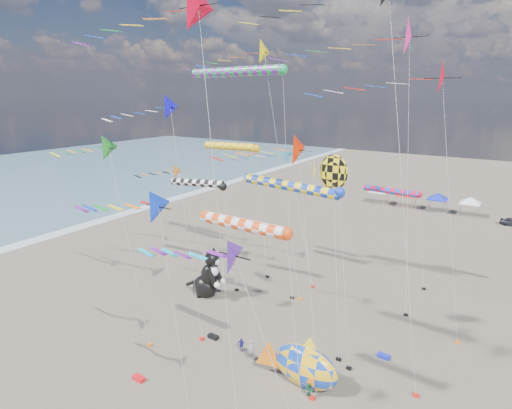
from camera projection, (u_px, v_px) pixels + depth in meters
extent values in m
cone|color=red|center=(200.00, 1.00, 19.04)|extent=(2.65, 2.83, 2.92)
cylinder|color=#B2B2B2|center=(221.00, 239.00, 21.71)|extent=(1.88, 0.02, 23.81)
cone|color=red|center=(454.00, 77.00, 28.34)|extent=(2.55, 2.73, 2.82)
cylinder|color=#B2B2B2|center=(456.00, 219.00, 30.37)|extent=(2.77, 0.02, 20.67)
cube|color=black|center=(457.00, 342.00, 32.36)|extent=(0.36, 0.24, 0.20)
cone|color=#531EA0|center=(285.00, 257.00, 15.66)|extent=(1.58, 1.70, 1.75)
cone|color=#1D76BE|center=(299.00, 156.00, 39.18)|extent=(1.66, 1.78, 1.84)
cylinder|color=#B2B2B2|center=(306.00, 224.00, 40.46)|extent=(2.08, 0.02, 13.66)
cube|color=black|center=(313.00, 287.00, 41.70)|extent=(0.36, 0.24, 0.20)
cone|color=orange|center=(180.00, 172.00, 43.33)|extent=(1.52, 1.63, 1.68)
cylinder|color=#B2B2B2|center=(195.00, 225.00, 43.84)|extent=(3.85, 0.02, 11.40)
cube|color=black|center=(210.00, 275.00, 44.32)|extent=(0.36, 0.24, 0.20)
cone|color=red|center=(300.00, 152.00, 25.00)|extent=(2.14, 2.29, 2.36)
cylinder|color=#B2B2B2|center=(309.00, 273.00, 26.62)|extent=(1.97, 0.02, 16.00)
cube|color=black|center=(318.00, 379.00, 28.20)|extent=(0.36, 0.24, 0.20)
cone|color=#1036E1|center=(152.00, 211.00, 19.05)|extent=(1.79, 1.92, 1.98)
cylinder|color=#B2B2B2|center=(176.00, 346.00, 20.38)|extent=(2.12, 0.02, 14.13)
cone|color=#1D8A27|center=(102.00, 149.00, 29.84)|extent=(2.01, 2.15, 2.21)
cylinder|color=#B2B2B2|center=(127.00, 251.00, 30.96)|extent=(3.63, 0.02, 15.53)
cube|color=black|center=(150.00, 345.00, 32.04)|extent=(0.36, 0.24, 0.20)
cone|color=#100AE1|center=(172.00, 107.00, 28.91)|extent=(1.87, 2.01, 2.07)
cylinder|color=#B2B2B2|center=(188.00, 231.00, 30.87)|extent=(1.99, 0.02, 18.60)
cube|color=black|center=(202.00, 339.00, 32.79)|extent=(0.36, 0.24, 0.20)
cone|color=yellow|center=(284.00, 50.00, 34.29)|extent=(2.17, 2.32, 2.39)
cylinder|color=#B2B2B2|center=(292.00, 184.00, 36.76)|extent=(2.34, 0.02, 23.16)
cube|color=black|center=(300.00, 299.00, 39.20)|extent=(0.36, 0.24, 0.20)
cone|color=#F9278A|center=(417.00, 35.00, 30.85)|extent=(3.04, 3.26, 3.36)
cylinder|color=#B2B2B2|center=(411.00, 187.00, 33.63)|extent=(1.53, 0.02, 23.93)
cube|color=black|center=(406.00, 315.00, 36.39)|extent=(0.36, 0.24, 0.20)
cylinder|color=#B2B2B2|center=(415.00, 210.00, 23.95)|extent=(2.69, 0.02, 25.65)
cube|color=black|center=(416.00, 395.00, 26.63)|extent=(0.36, 0.24, 0.20)
cylinder|color=red|center=(391.00, 191.00, 40.90)|extent=(5.55, 0.62, 0.62)
sphere|color=red|center=(419.00, 195.00, 39.44)|extent=(0.65, 0.65, 0.65)
cylinder|color=#B2B2B2|center=(421.00, 243.00, 40.37)|extent=(1.52, 0.02, 9.96)
cube|color=black|center=(424.00, 289.00, 41.27)|extent=(0.36, 0.24, 0.20)
cylinder|color=gold|center=(230.00, 146.00, 42.85)|extent=(6.66, 0.82, 0.82)
sphere|color=gold|center=(256.00, 149.00, 41.10)|extent=(0.86, 0.86, 0.86)
cylinder|color=#B2B2B2|center=(262.00, 215.00, 42.58)|extent=(1.52, 0.02, 14.13)
cube|color=black|center=(267.00, 277.00, 44.03)|extent=(0.36, 0.24, 0.20)
cylinder|color=#1335C0|center=(290.00, 186.00, 28.58)|extent=(7.57, 0.73, 0.73)
sphere|color=#1335C0|center=(340.00, 193.00, 26.59)|extent=(0.76, 0.76, 0.76)
cylinder|color=#B2B2B2|center=(344.00, 285.00, 27.95)|extent=(1.52, 0.02, 13.18)
cube|color=black|center=(349.00, 368.00, 29.28)|extent=(0.36, 0.24, 0.20)
cylinder|color=#F24611|center=(241.00, 224.00, 23.42)|extent=(6.02, 0.74, 0.74)
sphere|color=#F24611|center=(286.00, 234.00, 21.84)|extent=(0.78, 0.78, 0.78)
cylinder|color=#B2B2B2|center=(295.00, 335.00, 23.06)|extent=(1.52, 0.02, 12.14)
cylinder|color=#1B994D|center=(236.00, 72.00, 37.15)|extent=(10.00, 0.88, 0.88)
sphere|color=#1B994D|center=(283.00, 70.00, 34.52)|extent=(0.93, 0.93, 0.93)
cylinder|color=#B2B2B2|center=(288.00, 192.00, 36.99)|extent=(1.52, 0.02, 21.57)
cube|color=black|center=(292.00, 298.00, 39.44)|extent=(0.36, 0.24, 0.20)
cylinder|color=black|center=(198.00, 183.00, 40.68)|extent=(6.44, 0.76, 0.76)
sphere|color=black|center=(223.00, 187.00, 38.99)|extent=(0.80, 0.80, 0.80)
cylinder|color=#B2B2B2|center=(230.00, 240.00, 40.03)|extent=(1.52, 0.02, 10.80)
cube|color=black|center=(237.00, 290.00, 41.04)|extent=(0.36, 0.24, 0.20)
ellipsoid|color=yellow|center=(333.00, 172.00, 29.24)|extent=(2.20, 0.40, 2.64)
cone|color=yellow|center=(315.00, 170.00, 30.03)|extent=(0.12, 1.80, 1.80)
cylinder|color=#B2B2B2|center=(336.00, 268.00, 29.77)|extent=(2.03, 2.03, 14.00)
cube|color=black|center=(339.00, 359.00, 30.26)|extent=(0.36, 0.24, 0.20)
ellipsoid|color=#1340BB|center=(306.00, 367.00, 27.38)|extent=(4.97, 2.76, 3.13)
cone|color=orange|center=(272.00, 353.00, 28.80)|extent=(2.27, 0.57, 2.29)
cone|color=yellow|center=(309.00, 348.00, 26.85)|extent=(1.65, 0.43, 1.67)
cylinder|color=#B2B2B2|center=(317.00, 390.00, 26.64)|extent=(0.30, 1.04, 0.95)
cube|color=red|center=(312.00, 398.00, 26.40)|extent=(0.36, 0.24, 0.20)
imported|color=gray|center=(251.00, 350.00, 30.09)|extent=(0.70, 0.54, 1.70)
imported|color=#1E6C3C|center=(309.00, 391.00, 26.37)|extent=(0.69, 0.64, 1.13)
imported|color=navy|center=(241.00, 344.00, 31.30)|extent=(0.71, 0.50, 1.12)
cube|color=#1521D3|center=(384.00, 356.00, 30.55)|extent=(0.90, 0.44, 0.30)
cube|color=red|center=(139.00, 378.00, 28.16)|extent=(0.90, 0.44, 0.30)
cube|color=black|center=(213.00, 337.00, 33.00)|extent=(0.90, 0.44, 0.30)
cube|color=silver|center=(379.00, 192.00, 73.50)|extent=(3.00, 3.00, 0.15)
pyramid|color=silver|center=(379.00, 186.00, 73.22)|extent=(4.20, 4.20, 1.00)
cylinder|color=#999999|center=(369.00, 198.00, 73.43)|extent=(0.08, 0.08, 2.20)
cylinder|color=#999999|center=(384.00, 200.00, 72.07)|extent=(0.08, 0.08, 2.20)
cylinder|color=#999999|center=(374.00, 195.00, 75.54)|extent=(0.08, 0.08, 2.20)
cylinder|color=#999999|center=(388.00, 197.00, 74.17)|extent=(0.08, 0.08, 2.20)
cube|color=red|center=(407.00, 195.00, 70.87)|extent=(3.00, 3.00, 0.15)
pyramid|color=red|center=(408.00, 189.00, 70.59)|extent=(4.20, 4.20, 1.00)
cylinder|color=#999999|center=(397.00, 202.00, 70.81)|extent=(0.08, 0.08, 2.20)
cylinder|color=#999999|center=(412.00, 204.00, 69.44)|extent=(0.08, 0.08, 2.20)
cylinder|color=#999999|center=(401.00, 199.00, 72.91)|extent=(0.08, 0.08, 2.20)
cylinder|color=#999999|center=(416.00, 201.00, 71.54)|extent=(0.08, 0.08, 2.20)
cube|color=#141FCE|center=(437.00, 199.00, 68.24)|extent=(3.00, 3.00, 0.15)
pyramid|color=#141FCE|center=(438.00, 193.00, 67.96)|extent=(4.20, 4.20, 1.00)
cylinder|color=#999999|center=(427.00, 206.00, 68.18)|extent=(0.08, 0.08, 2.20)
cylinder|color=#999999|center=(444.00, 208.00, 66.81)|extent=(0.08, 0.08, 2.20)
cylinder|color=#999999|center=(430.00, 203.00, 70.28)|extent=(0.08, 0.08, 2.20)
cylinder|color=#999999|center=(446.00, 205.00, 68.91)|extent=(0.08, 0.08, 2.20)
cube|color=white|center=(470.00, 203.00, 65.61)|extent=(3.00, 3.00, 0.15)
pyramid|color=white|center=(471.00, 197.00, 65.33)|extent=(4.20, 4.20, 1.00)
cylinder|color=#999999|center=(459.00, 211.00, 65.55)|extent=(0.08, 0.08, 2.20)
cylinder|color=#999999|center=(477.00, 213.00, 64.18)|extent=(0.08, 0.08, 2.20)
cylinder|color=#999999|center=(461.00, 207.00, 67.65)|extent=(0.08, 0.08, 2.20)
cylinder|color=#999999|center=(479.00, 209.00, 66.28)|extent=(0.08, 0.08, 2.20)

